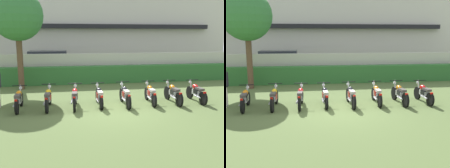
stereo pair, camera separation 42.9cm
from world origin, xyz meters
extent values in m
plane|color=#566B38|center=(0.00, 0.00, 0.00)|extent=(60.00, 60.00, 0.00)
cube|color=silver|center=(0.00, 15.47, 3.40)|extent=(25.10, 6.00, 6.80)
cube|color=black|center=(0.00, 12.22, 3.74)|extent=(21.08, 0.50, 0.36)
cube|color=beige|center=(0.00, 7.01, 0.92)|extent=(23.84, 0.30, 1.84)
cube|color=#337033|center=(0.00, 6.31, 0.54)|extent=(19.07, 0.70, 1.09)
cube|color=#9EA3A8|center=(-3.09, 9.74, 0.74)|extent=(4.52, 1.89, 1.00)
cube|color=#2D333D|center=(-3.29, 9.74, 1.57)|extent=(2.72, 1.73, 0.65)
cylinder|color=black|center=(-1.51, 10.65, 0.34)|extent=(0.68, 0.23, 0.68)
cylinder|color=black|center=(-1.53, 8.80, 0.34)|extent=(0.68, 0.23, 0.68)
cylinder|color=black|center=(-4.66, 10.68, 0.34)|extent=(0.68, 0.23, 0.68)
cylinder|color=black|center=(-4.68, 8.83, 0.34)|extent=(0.68, 0.23, 0.68)
cylinder|color=brown|center=(-4.50, 5.11, 1.55)|extent=(0.32, 0.32, 3.10)
sphere|color=#387A3D|center=(-4.50, 5.11, 4.07)|extent=(2.77, 2.77, 2.77)
cylinder|color=black|center=(-3.93, 1.38, 0.29)|extent=(0.10, 0.59, 0.59)
cylinder|color=black|center=(-3.90, 0.15, 0.29)|extent=(0.10, 0.59, 0.59)
cube|color=silver|center=(-3.91, 0.71, 0.44)|extent=(0.21, 0.60, 0.22)
ellipsoid|color=orange|center=(-3.92, 0.88, 0.67)|extent=(0.23, 0.45, 0.22)
cube|color=#4C4742|center=(-3.91, 0.48, 0.65)|extent=(0.21, 0.52, 0.10)
cube|color=red|center=(-3.89, 0.05, 0.57)|extent=(0.10, 0.08, 0.08)
cylinder|color=silver|center=(-3.93, 1.29, 0.61)|extent=(0.06, 0.23, 0.65)
cylinder|color=black|center=(-3.92, 1.20, 0.93)|extent=(0.60, 0.05, 0.04)
sphere|color=silver|center=(-3.93, 1.40, 0.79)|extent=(0.14, 0.14, 0.14)
cylinder|color=silver|center=(-4.02, 0.46, 0.31)|extent=(0.08, 0.55, 0.07)
cube|color=black|center=(-3.91, 0.66, 0.49)|extent=(0.25, 0.37, 0.20)
cylinder|color=black|center=(-2.72, 1.42, 0.31)|extent=(0.11, 0.62, 0.62)
cylinder|color=black|center=(-2.76, 0.11, 0.31)|extent=(0.11, 0.62, 0.62)
cube|color=silver|center=(-2.74, 0.71, 0.46)|extent=(0.22, 0.61, 0.22)
ellipsoid|color=yellow|center=(-2.74, 0.88, 0.69)|extent=(0.23, 0.45, 0.22)
cube|color=#4C4742|center=(-2.75, 0.48, 0.67)|extent=(0.22, 0.53, 0.10)
cube|color=red|center=(-2.77, 0.01, 0.59)|extent=(0.10, 0.08, 0.08)
cylinder|color=silver|center=(-2.73, 1.33, 0.63)|extent=(0.06, 0.23, 0.65)
cylinder|color=black|center=(-2.73, 1.24, 0.95)|extent=(0.60, 0.05, 0.04)
sphere|color=silver|center=(-2.72, 1.44, 0.81)|extent=(0.14, 0.14, 0.14)
cylinder|color=silver|center=(-2.87, 0.47, 0.33)|extent=(0.09, 0.55, 0.07)
cube|color=#A51414|center=(-2.75, 0.66, 0.51)|extent=(0.25, 0.37, 0.20)
cylinder|color=black|center=(-1.60, 1.40, 0.31)|extent=(0.13, 0.62, 0.62)
cylinder|color=black|center=(-1.69, 0.12, 0.31)|extent=(0.13, 0.62, 0.62)
cube|color=silver|center=(-1.65, 0.71, 0.46)|extent=(0.24, 0.61, 0.22)
ellipsoid|color=red|center=(-1.64, 0.88, 0.69)|extent=(0.25, 0.45, 0.22)
cube|color=#4C4742|center=(-1.67, 0.48, 0.67)|extent=(0.24, 0.53, 0.10)
cube|color=red|center=(-1.70, 0.02, 0.59)|extent=(0.11, 0.09, 0.08)
cylinder|color=silver|center=(-1.61, 1.31, 0.63)|extent=(0.07, 0.23, 0.65)
cylinder|color=black|center=(-1.61, 1.22, 0.95)|extent=(0.60, 0.08, 0.04)
sphere|color=silver|center=(-1.60, 1.42, 0.81)|extent=(0.14, 0.14, 0.14)
cylinder|color=silver|center=(-1.79, 0.47, 0.33)|extent=(0.11, 0.55, 0.07)
cube|color=black|center=(-1.65, 0.66, 0.51)|extent=(0.26, 0.38, 0.20)
cylinder|color=black|center=(-0.61, 1.50, 0.28)|extent=(0.10, 0.57, 0.57)
cylinder|color=black|center=(-0.59, 0.25, 0.28)|extent=(0.10, 0.57, 0.57)
cube|color=silver|center=(-0.60, 0.82, 0.43)|extent=(0.21, 0.60, 0.22)
ellipsoid|color=black|center=(-0.60, 0.99, 0.66)|extent=(0.23, 0.44, 0.22)
cube|color=#B2ADA3|center=(-0.59, 0.59, 0.64)|extent=(0.21, 0.52, 0.10)
cube|color=red|center=(-0.58, 0.15, 0.56)|extent=(0.10, 0.08, 0.08)
cylinder|color=silver|center=(-0.61, 1.41, 0.60)|extent=(0.06, 0.23, 0.65)
cylinder|color=black|center=(-0.61, 1.32, 0.92)|extent=(0.60, 0.05, 0.04)
sphere|color=silver|center=(-0.62, 1.52, 0.78)|extent=(0.14, 0.14, 0.14)
cylinder|color=silver|center=(-0.71, 0.57, 0.30)|extent=(0.08, 0.55, 0.07)
cube|color=#A51414|center=(-0.60, 0.77, 0.48)|extent=(0.25, 0.37, 0.20)
cylinder|color=black|center=(0.51, 1.42, 0.31)|extent=(0.10, 0.62, 0.62)
cylinder|color=black|center=(0.52, 0.08, 0.31)|extent=(0.10, 0.62, 0.62)
cube|color=silver|center=(0.52, 0.70, 0.46)|extent=(0.21, 0.60, 0.22)
ellipsoid|color=black|center=(0.51, 0.87, 0.69)|extent=(0.22, 0.44, 0.22)
cube|color=#B2ADA3|center=(0.52, 0.47, 0.67)|extent=(0.20, 0.52, 0.10)
cube|color=red|center=(0.52, -0.02, 0.59)|extent=(0.10, 0.08, 0.08)
cylinder|color=silver|center=(0.51, 1.33, 0.63)|extent=(0.05, 0.23, 0.65)
cylinder|color=black|center=(0.51, 1.24, 0.95)|extent=(0.60, 0.04, 0.04)
sphere|color=silver|center=(0.51, 1.44, 0.81)|extent=(0.14, 0.14, 0.14)
cylinder|color=silver|center=(0.40, 0.45, 0.33)|extent=(0.07, 0.55, 0.07)
cube|color=#A51414|center=(0.52, 0.65, 0.51)|extent=(0.24, 0.36, 0.20)
cylinder|color=black|center=(1.75, 1.54, 0.29)|extent=(0.12, 0.59, 0.59)
cylinder|color=black|center=(1.67, 0.24, 0.29)|extent=(0.12, 0.59, 0.59)
cube|color=silver|center=(1.71, 0.84, 0.44)|extent=(0.23, 0.61, 0.22)
ellipsoid|color=orange|center=(1.72, 1.01, 0.67)|extent=(0.25, 0.45, 0.22)
cube|color=#B2ADA3|center=(1.69, 0.61, 0.65)|extent=(0.23, 0.53, 0.10)
cube|color=red|center=(1.67, 0.14, 0.57)|extent=(0.10, 0.09, 0.08)
cylinder|color=silver|center=(1.74, 1.45, 0.61)|extent=(0.06, 0.23, 0.65)
cylinder|color=black|center=(1.74, 1.36, 0.93)|extent=(0.60, 0.07, 0.04)
sphere|color=silver|center=(1.75, 1.56, 0.79)|extent=(0.14, 0.14, 0.14)
cylinder|color=silver|center=(1.57, 0.60, 0.31)|extent=(0.10, 0.55, 0.07)
cube|color=#A51414|center=(1.70, 0.79, 0.49)|extent=(0.26, 0.37, 0.20)
cylinder|color=black|center=(2.74, 1.47, 0.31)|extent=(0.10, 0.62, 0.62)
cylinder|color=black|center=(2.75, 0.12, 0.31)|extent=(0.10, 0.62, 0.62)
cube|color=silver|center=(2.75, 0.75, 0.46)|extent=(0.21, 0.60, 0.22)
ellipsoid|color=orange|center=(2.74, 0.92, 0.69)|extent=(0.22, 0.44, 0.22)
cube|color=#4C4742|center=(2.75, 0.52, 0.67)|extent=(0.21, 0.52, 0.10)
cube|color=red|center=(2.75, 0.02, 0.59)|extent=(0.10, 0.08, 0.08)
cylinder|color=silver|center=(2.74, 1.38, 0.63)|extent=(0.05, 0.23, 0.65)
cylinder|color=black|center=(2.74, 1.29, 0.95)|extent=(0.60, 0.04, 0.04)
sphere|color=silver|center=(2.74, 1.49, 0.81)|extent=(0.14, 0.14, 0.14)
cylinder|color=silver|center=(2.63, 0.49, 0.33)|extent=(0.08, 0.55, 0.07)
cube|color=black|center=(2.75, 0.70, 0.51)|extent=(0.24, 0.36, 0.20)
cylinder|color=black|center=(3.87, 1.43, 0.30)|extent=(0.09, 0.60, 0.60)
cylinder|color=black|center=(3.88, 0.16, 0.30)|extent=(0.09, 0.60, 0.60)
cube|color=silver|center=(3.87, 0.75, 0.45)|extent=(0.20, 0.60, 0.22)
ellipsoid|color=red|center=(3.87, 0.92, 0.68)|extent=(0.22, 0.44, 0.22)
cube|color=#4C4742|center=(3.88, 0.52, 0.66)|extent=(0.20, 0.52, 0.10)
cube|color=red|center=(3.88, 0.06, 0.58)|extent=(0.10, 0.08, 0.08)
cylinder|color=silver|center=(3.87, 1.34, 0.62)|extent=(0.05, 0.23, 0.65)
cylinder|color=black|center=(3.87, 1.25, 0.94)|extent=(0.60, 0.04, 0.04)
sphere|color=silver|center=(3.87, 1.45, 0.80)|extent=(0.14, 0.14, 0.14)
cylinder|color=silver|center=(3.76, 0.49, 0.32)|extent=(0.07, 0.55, 0.07)
cube|color=black|center=(3.87, 0.70, 0.50)|extent=(0.24, 0.36, 0.20)
camera|label=1|loc=(-1.93, -10.06, 3.03)|focal=41.90mm
camera|label=2|loc=(-1.50, -10.13, 3.03)|focal=41.90mm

